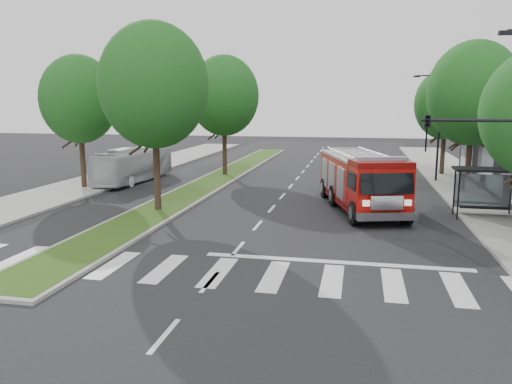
# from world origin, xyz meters

# --- Properties ---
(ground) EXTENTS (140.00, 140.00, 0.00)m
(ground) POSITION_xyz_m (0.00, 0.00, 0.00)
(ground) COLOR black
(ground) RESTS_ON ground
(sidewalk_right) EXTENTS (5.00, 80.00, 0.15)m
(sidewalk_right) POSITION_xyz_m (12.50, 10.00, 0.07)
(sidewalk_right) COLOR gray
(sidewalk_right) RESTS_ON ground
(sidewalk_left) EXTENTS (5.00, 80.00, 0.15)m
(sidewalk_left) POSITION_xyz_m (-14.50, 10.00, 0.07)
(sidewalk_left) COLOR gray
(sidewalk_left) RESTS_ON ground
(median) EXTENTS (3.00, 50.00, 0.15)m
(median) POSITION_xyz_m (-6.00, 18.00, 0.08)
(median) COLOR gray
(median) RESTS_ON ground
(bus_shelter) EXTENTS (3.20, 1.60, 2.61)m
(bus_shelter) POSITION_xyz_m (11.20, 8.15, 2.04)
(bus_shelter) COLOR black
(bus_shelter) RESTS_ON ground
(tree_right_mid) EXTENTS (5.60, 5.60, 9.72)m
(tree_right_mid) POSITION_xyz_m (11.50, 14.00, 6.49)
(tree_right_mid) COLOR black
(tree_right_mid) RESTS_ON ground
(tree_right_far) EXTENTS (5.00, 5.00, 8.73)m
(tree_right_far) POSITION_xyz_m (11.50, 24.00, 5.84)
(tree_right_far) COLOR black
(tree_right_far) RESTS_ON ground
(tree_median_near) EXTENTS (5.80, 5.80, 10.16)m
(tree_median_near) POSITION_xyz_m (-6.00, 6.00, 6.81)
(tree_median_near) COLOR black
(tree_median_near) RESTS_ON ground
(tree_median_far) EXTENTS (5.60, 5.60, 9.72)m
(tree_median_far) POSITION_xyz_m (-6.00, 20.00, 6.49)
(tree_median_far) COLOR black
(tree_median_far) RESTS_ON ground
(tree_left_mid) EXTENTS (5.20, 5.20, 9.16)m
(tree_left_mid) POSITION_xyz_m (-14.00, 12.00, 6.16)
(tree_left_mid) COLOR black
(tree_left_mid) RESTS_ON ground
(streetlight_right_far) EXTENTS (2.11, 0.20, 8.00)m
(streetlight_right_far) POSITION_xyz_m (10.35, 20.00, 4.48)
(streetlight_right_far) COLOR black
(streetlight_right_far) RESTS_ON ground
(fire_engine) EXTENTS (5.28, 10.02, 3.33)m
(fire_engine) POSITION_xyz_m (4.90, 8.92, 1.60)
(fire_engine) COLOR #630705
(fire_engine) RESTS_ON ground
(city_bus) EXTENTS (2.52, 9.39, 2.60)m
(city_bus) POSITION_xyz_m (-12.00, 15.76, 1.30)
(city_bus) COLOR silver
(city_bus) RESTS_ON ground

